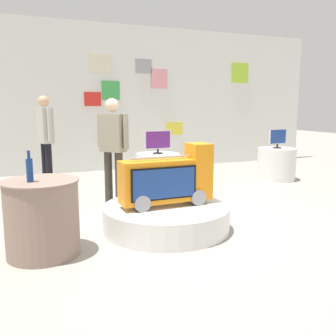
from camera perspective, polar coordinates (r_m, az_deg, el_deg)
ground_plane at (r=4.97m, az=1.58°, el=-8.24°), size 30.00×30.00×0.00m
back_wall_display at (r=8.90m, az=-9.65°, el=10.57°), size 11.25×0.13×3.40m
main_display_pedestal at (r=4.63m, az=-0.29°, el=-7.61°), size 1.57×1.57×0.30m
novelty_firetruck_tv at (r=4.52m, az=0.01°, el=-1.96°), size 1.16×0.39×0.75m
display_pedestal_left_rear at (r=6.78m, az=-1.56°, el=-0.55°), size 0.81×0.81×0.66m
tv_on_left_rear at (r=6.70m, az=-1.58°, el=4.23°), size 0.51×0.18×0.42m
display_pedestal_center_rear at (r=8.01m, az=16.44°, el=0.61°), size 0.79×0.79×0.66m
tv_on_center_rear at (r=7.94m, az=16.64°, el=4.54°), size 0.45×0.17×0.39m
side_table_round at (r=4.00m, az=-18.89°, el=-7.19°), size 0.76×0.76×0.79m
bottle_on_side_table at (r=3.82m, az=-20.66°, el=-0.20°), size 0.07×0.07×0.31m
shopper_browsing_near_truck at (r=7.18m, az=-18.46°, el=4.92°), size 0.30×0.54×1.71m
shopper_browsing_rear at (r=5.60m, az=-8.53°, el=3.69°), size 0.40×0.45×1.63m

